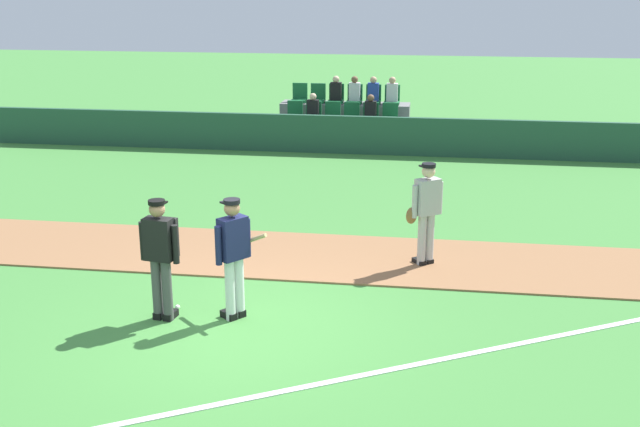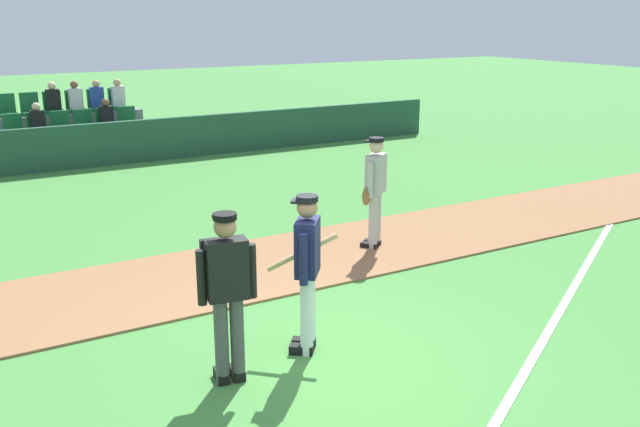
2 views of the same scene
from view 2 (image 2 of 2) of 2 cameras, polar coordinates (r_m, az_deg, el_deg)
ground_plane at (r=7.71m, az=0.41°, el=-11.68°), size 80.00×80.00×0.00m
infield_dirt_path at (r=10.09m, az=-8.09°, el=-4.86°), size 28.00×2.37×0.03m
foul_line_chalk at (r=9.15m, az=18.64°, el=-7.90°), size 10.42×6.13×0.01m
dugout_fence at (r=17.73m, az=-18.58°, el=5.20°), size 20.00×0.16×1.04m
stadium_bleachers at (r=19.14m, az=-19.47°, el=5.85°), size 3.90×2.10×1.90m
batter_navy_jersey at (r=7.50m, az=-1.05°, el=-4.40°), size 0.76×0.67×1.76m
umpire_home_plate at (r=6.93m, az=-7.54°, el=-6.00°), size 0.58×0.35×1.76m
runner_grey_jersey at (r=10.87m, az=4.46°, el=1.99°), size 0.61×0.46×1.76m
baseball at (r=7.64m, az=-7.70°, el=-11.79°), size 0.07×0.07×0.07m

